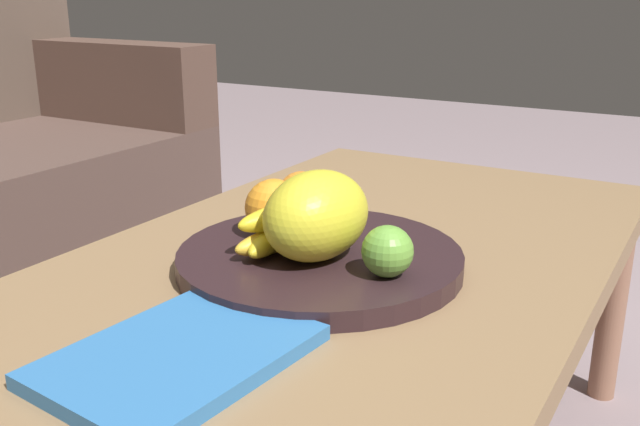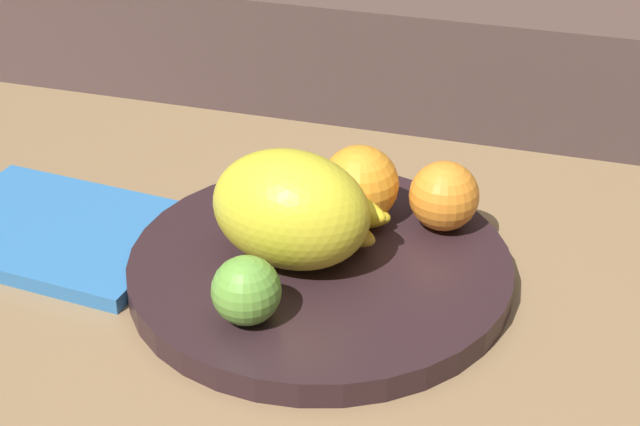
{
  "view_description": "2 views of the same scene",
  "coord_description": "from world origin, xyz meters",
  "px_view_note": "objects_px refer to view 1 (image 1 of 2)",
  "views": [
    {
      "loc": [
        -0.76,
        -0.43,
        0.76
      ],
      "look_at": [
        -0.03,
        -0.0,
        0.49
      ],
      "focal_mm": 39.81,
      "sensor_mm": 36.0,
      "label": 1
    },
    {
      "loc": [
        0.2,
        -0.76,
        0.97
      ],
      "look_at": [
        -0.03,
        -0.0,
        0.49
      ],
      "focal_mm": 56.08,
      "sensor_mm": 36.0,
      "label": 2
    }
  ],
  "objects_px": {
    "coffee_table": "(330,291)",
    "orange_front": "(274,208)",
    "melon_large_front": "(317,215)",
    "fruit_bowl": "(320,259)",
    "magazine": "(179,356)",
    "orange_left": "(301,195)",
    "banana_bunch": "(283,229)",
    "apple_front": "(387,251)"
  },
  "relations": [
    {
      "from": "orange_left",
      "to": "magazine",
      "type": "xyz_separation_m",
      "value": [
        -0.38,
        -0.1,
        -0.05
      ]
    },
    {
      "from": "coffee_table",
      "to": "banana_bunch",
      "type": "bearing_deg",
      "value": 135.01
    },
    {
      "from": "orange_front",
      "to": "banana_bunch",
      "type": "height_order",
      "value": "orange_front"
    },
    {
      "from": "melon_large_front",
      "to": "orange_front",
      "type": "relative_size",
      "value": 1.94
    },
    {
      "from": "coffee_table",
      "to": "melon_large_front",
      "type": "xyz_separation_m",
      "value": [
        -0.05,
        -0.01,
        0.12
      ]
    },
    {
      "from": "coffee_table",
      "to": "apple_front",
      "type": "xyz_separation_m",
      "value": [
        -0.06,
        -0.11,
        0.1
      ]
    },
    {
      "from": "magazine",
      "to": "apple_front",
      "type": "bearing_deg",
      "value": -17.63
    },
    {
      "from": "coffee_table",
      "to": "orange_front",
      "type": "xyz_separation_m",
      "value": [
        -0.01,
        0.08,
        0.11
      ]
    },
    {
      "from": "orange_front",
      "to": "orange_left",
      "type": "bearing_deg",
      "value": 6.19
    },
    {
      "from": "coffee_table",
      "to": "melon_large_front",
      "type": "height_order",
      "value": "melon_large_front"
    },
    {
      "from": "melon_large_front",
      "to": "banana_bunch",
      "type": "xyz_separation_m",
      "value": [
        0.01,
        0.05,
        -0.03
      ]
    },
    {
      "from": "coffee_table",
      "to": "magazine",
      "type": "xyz_separation_m",
      "value": [
        -0.3,
        -0.01,
        0.05
      ]
    },
    {
      "from": "fruit_bowl",
      "to": "apple_front",
      "type": "relative_size",
      "value": 6.01
    },
    {
      "from": "melon_large_front",
      "to": "orange_front",
      "type": "bearing_deg",
      "value": 65.34
    },
    {
      "from": "fruit_bowl",
      "to": "magazine",
      "type": "height_order",
      "value": "fruit_bowl"
    },
    {
      "from": "orange_front",
      "to": "fruit_bowl",
      "type": "bearing_deg",
      "value": -101.64
    },
    {
      "from": "melon_large_front",
      "to": "orange_front",
      "type": "distance_m",
      "value": 0.1
    },
    {
      "from": "coffee_table",
      "to": "melon_large_front",
      "type": "distance_m",
      "value": 0.13
    },
    {
      "from": "fruit_bowl",
      "to": "orange_left",
      "type": "relative_size",
      "value": 5.26
    },
    {
      "from": "orange_left",
      "to": "magazine",
      "type": "height_order",
      "value": "orange_left"
    },
    {
      "from": "apple_front",
      "to": "banana_bunch",
      "type": "height_order",
      "value": "same"
    },
    {
      "from": "orange_front",
      "to": "magazine",
      "type": "distance_m",
      "value": 0.31
    },
    {
      "from": "melon_large_front",
      "to": "magazine",
      "type": "xyz_separation_m",
      "value": [
        -0.25,
        0.0,
        -0.07
      ]
    },
    {
      "from": "fruit_bowl",
      "to": "orange_left",
      "type": "xyz_separation_m",
      "value": [
        0.1,
        0.09,
        0.05
      ]
    },
    {
      "from": "orange_left",
      "to": "apple_front",
      "type": "xyz_separation_m",
      "value": [
        -0.13,
        -0.2,
        -0.0
      ]
    },
    {
      "from": "melon_large_front",
      "to": "magazine",
      "type": "bearing_deg",
      "value": 179.09
    },
    {
      "from": "fruit_bowl",
      "to": "magazine",
      "type": "relative_size",
      "value": 1.46
    },
    {
      "from": "fruit_bowl",
      "to": "banana_bunch",
      "type": "height_order",
      "value": "banana_bunch"
    },
    {
      "from": "orange_left",
      "to": "banana_bunch",
      "type": "xyz_separation_m",
      "value": [
        -0.12,
        -0.05,
        -0.01
      ]
    },
    {
      "from": "coffee_table",
      "to": "orange_left",
      "type": "bearing_deg",
      "value": 50.58
    },
    {
      "from": "coffee_table",
      "to": "orange_front",
      "type": "relative_size",
      "value": 15.6
    },
    {
      "from": "coffee_table",
      "to": "orange_front",
      "type": "bearing_deg",
      "value": 96.57
    },
    {
      "from": "apple_front",
      "to": "magazine",
      "type": "height_order",
      "value": "apple_front"
    },
    {
      "from": "melon_large_front",
      "to": "banana_bunch",
      "type": "height_order",
      "value": "melon_large_front"
    },
    {
      "from": "magazine",
      "to": "orange_left",
      "type": "bearing_deg",
      "value": 19.71
    },
    {
      "from": "orange_left",
      "to": "magazine",
      "type": "bearing_deg",
      "value": -165.69
    },
    {
      "from": "magazine",
      "to": "coffee_table",
      "type": "bearing_deg",
      "value": 6.56
    },
    {
      "from": "apple_front",
      "to": "orange_left",
      "type": "bearing_deg",
      "value": 56.4
    },
    {
      "from": "coffee_table",
      "to": "banana_bunch",
      "type": "relative_size",
      "value": 7.54
    },
    {
      "from": "coffee_table",
      "to": "melon_large_front",
      "type": "relative_size",
      "value": 8.04
    },
    {
      "from": "melon_large_front",
      "to": "orange_left",
      "type": "height_order",
      "value": "melon_large_front"
    },
    {
      "from": "fruit_bowl",
      "to": "banana_bunch",
      "type": "relative_size",
      "value": 2.25
    }
  ]
}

